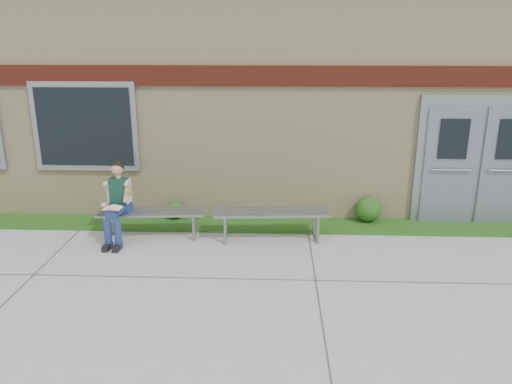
{
  "coord_description": "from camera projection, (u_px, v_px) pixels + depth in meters",
  "views": [
    {
      "loc": [
        0.43,
        -5.78,
        3.23
      ],
      "look_at": [
        0.12,
        1.7,
        0.91
      ],
      "focal_mm": 35.0,
      "sensor_mm": 36.0,
      "label": 1
    }
  ],
  "objects": [
    {
      "name": "ground",
      "position": [
        241.0,
        297.0,
        6.49
      ],
      "size": [
        80.0,
        80.0,
        0.0
      ],
      "primitive_type": "plane",
      "color": "#9E9E99",
      "rests_on": "ground"
    },
    {
      "name": "grass_strip",
      "position": [
        252.0,
        225.0,
        8.97
      ],
      "size": [
        16.0,
        0.8,
        0.02
      ],
      "primitive_type": "cube",
      "color": "#134813",
      "rests_on": "ground"
    },
    {
      "name": "school_building",
      "position": [
        259.0,
        88.0,
        11.58
      ],
      "size": [
        16.2,
        6.22,
        4.2
      ],
      "color": "beige",
      "rests_on": "ground"
    },
    {
      "name": "bench_left",
      "position": [
        152.0,
        217.0,
        8.36
      ],
      "size": [
        1.8,
        0.63,
        0.46
      ],
      "rotation": [
        0.0,
        0.0,
        0.08
      ],
      "color": "gray",
      "rests_on": "ground"
    },
    {
      "name": "bench_right",
      "position": [
        271.0,
        217.0,
        8.27
      ],
      "size": [
        1.93,
        0.66,
        0.49
      ],
      "rotation": [
        0.0,
        0.0,
        0.07
      ],
      "color": "gray",
      "rests_on": "ground"
    },
    {
      "name": "girl",
      "position": [
        117.0,
        201.0,
        8.09
      ],
      "size": [
        0.46,
        0.79,
        1.32
      ],
      "rotation": [
        0.0,
        0.0,
        -0.07
      ],
      "color": "navy",
      "rests_on": "ground"
    },
    {
      "name": "shrub_mid",
      "position": [
        175.0,
        210.0,
        9.21
      ],
      "size": [
        0.34,
        0.34,
        0.34
      ],
      "primitive_type": "sphere",
      "color": "#134813",
      "rests_on": "grass_strip"
    },
    {
      "name": "shrub_east",
      "position": [
        368.0,
        209.0,
        9.05
      ],
      "size": [
        0.46,
        0.46,
        0.46
      ],
      "primitive_type": "sphere",
      "color": "#134813",
      "rests_on": "grass_strip"
    }
  ]
}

